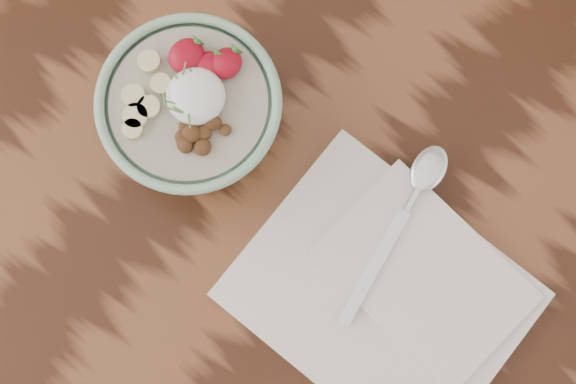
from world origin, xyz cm
name	(u,v)px	position (x,y,z in cm)	size (l,w,h in cm)	color
table	(372,244)	(0.00, 0.00, 65.70)	(160.00, 90.00, 75.00)	black
breakfast_bowl	(193,112)	(-21.40, -3.26, 80.97)	(17.42, 17.42, 11.94)	#85B394
napkin	(390,290)	(4.15, -4.06, 75.69)	(26.95, 22.67, 1.65)	white
spoon	(415,193)	(0.10, 4.98, 77.09)	(5.60, 20.43, 1.06)	silver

